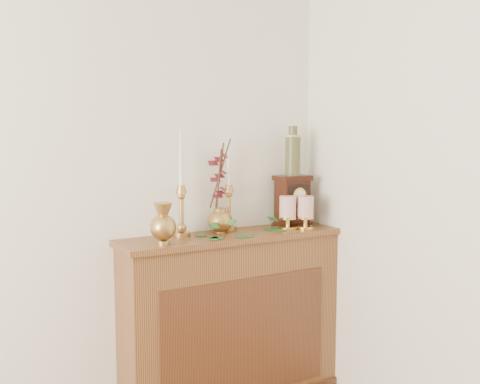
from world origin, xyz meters
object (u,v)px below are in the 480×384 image
mantel_clock (293,201)px  ceramic_vase (293,153)px  candlestick_left (181,202)px  ginger_jar (219,190)px  candlestick_center (229,200)px  bud_vase (163,224)px

mantel_clock → ceramic_vase: 0.27m
candlestick_left → ginger_jar: size_ratio=1.08×
candlestick_center → bud_vase: candlestick_center is taller
candlestick_left → mantel_clock: candlestick_left is taller
candlestick_left → ginger_jar: 0.24m
ginger_jar → ceramic_vase: size_ratio=1.81×
candlestick_center → ginger_jar: (-0.07, -0.01, 0.06)m
bud_vase → ginger_jar: 0.45m
ginger_jar → candlestick_left: bearing=-173.5°
bud_vase → ginger_jar: ginger_jar is taller
candlestick_left → ceramic_vase: bearing=-1.4°
bud_vase → candlestick_left: bearing=43.8°
ceramic_vase → candlestick_center: bearing=171.5°
candlestick_left → bud_vase: bearing=-136.2°
ginger_jar → mantel_clock: (0.45, -0.05, -0.08)m
mantel_clock → ceramic_vase: ceramic_vase is taller
candlestick_center → mantel_clock: bearing=-8.9°
mantel_clock → ginger_jar: bearing=172.1°
candlestick_center → ceramic_vase: bearing=-8.5°
mantel_clock → bud_vase: bearing=-172.9°
ginger_jar → candlestick_center: bearing=11.5°
candlestick_left → bud_vase: (-0.16, -0.16, -0.08)m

